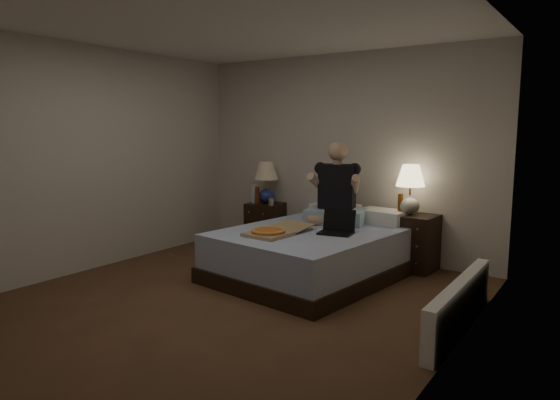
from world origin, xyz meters
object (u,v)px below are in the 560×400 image
Objects in this scene: lamp_right at (410,190)px; lamp_left at (266,182)px; soda_can at (271,202)px; beer_bottle_right at (400,204)px; bed at (315,252)px; radiator at (460,305)px; pizza_box at (268,232)px; beer_bottle_left at (257,195)px; nightstand_left at (266,225)px; laptop at (336,223)px; water_bottle at (254,194)px; nightstand_right at (413,242)px; person at (336,183)px.

lamp_left is at bearing 180.00° from lamp_right.
beer_bottle_right is at bearing 3.54° from soda_can.
radiator is at bearing -13.25° from bed.
beer_bottle_left is at bearing 134.44° from pizza_box.
beer_bottle_right is at bearing 61.04° from pizza_box.
beer_bottle_left reaches higher than nightstand_left.
beer_bottle_right is 0.68× the size of laptop.
beer_bottle_left is at bearing -114.71° from nightstand_left.
water_bottle is at bearing -177.78° from lamp_right.
nightstand_right is at bearing 2.16° from water_bottle.
water_bottle reaches higher than laptop.
soda_can is 3.09m from radiator.
nightstand_left is at bearing 179.24° from beer_bottle_right.
lamp_right is 5.60× the size of soda_can.
lamp_left is 0.74× the size of pizza_box.
person reaches higher than soda_can.
water_bottle is 2.50× the size of soda_can.
radiator is at bearing -54.39° from nightstand_right.
beer_bottle_right is 0.25× the size of person.
radiator is at bearing -25.53° from soda_can.
laptop is at bearing -114.47° from nightstand_right.
lamp_left is at bearing 178.92° from beer_bottle_right.
water_bottle is (-0.15, -0.08, -0.16)m from lamp_left.
water_bottle is 0.34m from soda_can.
soda_can is 0.23m from beer_bottle_left.
water_bottle is 0.74× the size of laptop.
person is (1.08, -0.24, 0.34)m from soda_can.
beer_bottle_right is at bearing 126.34° from radiator.
soda_can is at bearing 139.88° from laptop.
pizza_box is at bearing -124.82° from lamp_right.
radiator is at bearing -33.81° from nightstand_left.
soda_can reaches higher than bed.
laptop is at bearing 158.91° from radiator.
beer_bottle_right is at bearing -162.80° from nightstand_right.
person is at bearing 107.80° from laptop.
nightstand_left is 1.74× the size of laptop.
lamp_left reaches higher than laptop.
person reaches higher than bed.
radiator is at bearing -53.66° from beer_bottle_right.
bed is at bearing -129.96° from nightstand_right.
beer_bottle_right is 1.62m from pizza_box.
beer_bottle_left is at bearing -171.99° from nightstand_right.
lamp_right is at bearing 59.03° from pizza_box.
lamp_right is 1.83m from soda_can.
water_bottle is 3.41m from radiator.
person is (1.26, -0.38, 0.68)m from nightstand_left.
lamp_right is 2.43× the size of beer_bottle_left.
beer_bottle_left is 1.94m from beer_bottle_right.
person reaches higher than beer_bottle_right.
beer_bottle_left is 3.29m from radiator.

